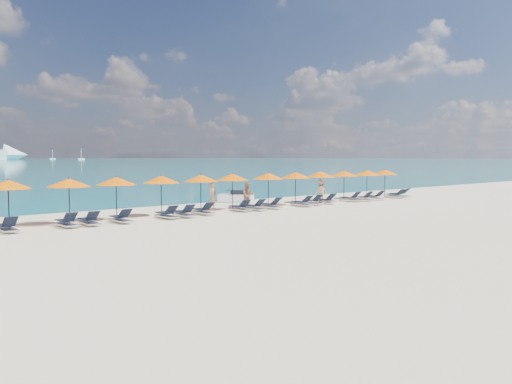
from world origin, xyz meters
TOP-DOWN VIEW (x-y plane):
  - ground at (0.00, 0.00)m, footprint 1400.00×1400.00m
  - sailboat_near at (169.04, 573.07)m, footprint 6.08×2.03m
  - sailboat_far at (168.31, 481.65)m, footprint 6.27×2.09m
  - jetski at (2.87, 8.68)m, footprint 2.03×2.62m
  - beachgoer_a at (-1.57, 5.21)m, footprint 0.73×0.61m
  - beachgoer_b at (1.03, 5.03)m, footprint 0.93×0.75m
  - beachgoer_c at (7.44, 4.71)m, footprint 1.12×0.66m
  - umbrella_1 at (-12.93, 5.13)m, footprint 2.10×2.10m
  - umbrella_2 at (-10.27, 4.86)m, footprint 2.10×2.10m
  - umbrella_3 at (-7.77, 5.05)m, footprint 2.10×2.10m
  - umbrella_4 at (-5.10, 5.13)m, footprint 2.10×2.10m
  - umbrella_5 at (-2.46, 5.14)m, footprint 2.10×2.10m
  - umbrella_6 at (-0.11, 5.15)m, footprint 2.10×2.10m
  - umbrella_7 at (2.66, 4.94)m, footprint 2.10×2.10m
  - umbrella_8 at (5.09, 4.89)m, footprint 2.10×2.10m
  - umbrella_9 at (7.74, 5.08)m, footprint 2.10×2.10m
  - umbrella_10 at (10.35, 5.06)m, footprint 2.10×2.10m
  - umbrella_11 at (12.84, 4.86)m, footprint 2.10×2.10m
  - umbrella_12 at (15.42, 5.05)m, footprint 2.10×2.10m
  - lounger_2 at (-13.32, 3.87)m, footprint 0.63×1.70m
  - lounger_3 at (-10.81, 3.81)m, footprint 0.65×1.71m
  - lounger_4 at (-9.78, 3.69)m, footprint 0.67×1.72m
  - lounger_5 at (-8.21, 3.62)m, footprint 0.62×1.70m
  - lounger_6 at (-5.62, 3.63)m, footprint 0.66×1.71m
  - lounger_7 at (-4.56, 3.60)m, footprint 0.75×1.74m
  - lounger_8 at (-3.13, 3.93)m, footprint 0.67×1.72m
  - lounger_9 at (-0.48, 3.93)m, footprint 0.76×1.75m
  - lounger_10 at (0.51, 3.80)m, footprint 0.72×1.73m
  - lounger_11 at (1.95, 3.90)m, footprint 0.63×1.70m
  - lounger_12 at (4.53, 3.71)m, footprint 0.69×1.72m
  - lounger_13 at (5.73, 3.91)m, footprint 0.77×1.75m
  - lounger_14 at (7.11, 3.93)m, footprint 0.79×1.75m
  - lounger_15 at (9.74, 3.94)m, footprint 0.64×1.71m
  - lounger_16 at (10.78, 3.63)m, footprint 0.63×1.70m
  - lounger_17 at (12.29, 3.68)m, footprint 0.72×1.73m
  - lounger_18 at (14.85, 3.64)m, footprint 0.72×1.73m
  - lounger_19 at (15.91, 3.92)m, footprint 0.74×1.74m

SIDE VIEW (x-z plane):
  - ground at x=0.00m, z-range 0.00..0.00m
  - lounger_2 at x=-13.32m, z-range -0.09..0.56m
  - lounger_3 at x=-10.81m, z-range -0.09..0.56m
  - lounger_4 at x=-9.78m, z-range -0.09..0.56m
  - lounger_5 at x=-8.21m, z-range -0.09..0.56m
  - lounger_6 at x=-5.62m, z-range -0.09..0.56m
  - lounger_7 at x=-4.56m, z-range -0.09..0.56m
  - lounger_8 at x=-3.13m, z-range -0.09..0.56m
  - lounger_9 at x=-0.48m, z-range -0.09..0.56m
  - lounger_10 at x=0.51m, z-range -0.09..0.56m
  - lounger_11 at x=1.95m, z-range -0.09..0.56m
  - lounger_12 at x=4.53m, z-range -0.09..0.56m
  - lounger_13 at x=5.73m, z-range -0.09..0.56m
  - lounger_14 at x=7.11m, z-range -0.09..0.56m
  - lounger_15 at x=9.74m, z-range -0.09..0.56m
  - lounger_16 at x=10.78m, z-range -0.09..0.56m
  - lounger_17 at x=12.29m, z-range -0.09..0.56m
  - lounger_18 at x=14.85m, z-range -0.09..0.56m
  - lounger_19 at x=15.91m, z-range -0.09..0.56m
  - jetski at x=2.87m, z-range -0.08..0.81m
  - beachgoer_c at x=7.44m, z-range 0.00..1.62m
  - beachgoer_b at x=1.03m, z-range 0.00..1.67m
  - beachgoer_a at x=-1.57m, z-range 0.00..1.72m
  - sailboat_near at x=169.04m, z-range -4.43..6.72m
  - sailboat_far at x=168.31m, z-range -4.57..6.93m
  - umbrella_1 at x=-12.93m, z-range 0.88..3.16m
  - umbrella_2 at x=-10.27m, z-range 0.88..3.16m
  - umbrella_3 at x=-7.77m, z-range 0.88..3.16m
  - umbrella_4 at x=-5.10m, z-range 0.88..3.16m
  - umbrella_5 at x=-2.46m, z-range 0.88..3.16m
  - umbrella_6 at x=-0.11m, z-range 0.88..3.16m
  - umbrella_7 at x=2.66m, z-range 0.88..3.16m
  - umbrella_8 at x=5.09m, z-range 0.88..3.16m
  - umbrella_9 at x=7.74m, z-range 0.88..3.16m
  - umbrella_10 at x=10.35m, z-range 0.88..3.16m
  - umbrella_11 at x=12.84m, z-range 0.88..3.16m
  - umbrella_12 at x=15.42m, z-range 0.88..3.16m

